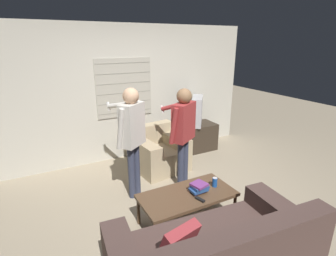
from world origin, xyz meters
TOP-DOWN VIEW (x-y plane):
  - ground_plane at (0.00, 0.00)m, footprint 16.00×16.00m
  - wall_back at (-0.00, 2.03)m, footprint 5.20×0.08m
  - armchair_beige at (0.26, 1.23)m, footprint 0.95×0.91m
  - coffee_table at (-0.09, -0.33)m, footprint 1.20×0.60m
  - tv_stand at (1.35, 1.63)m, footprint 0.81×0.49m
  - tv at (1.35, 1.63)m, footprint 0.54×0.62m
  - person_left_standing at (-0.46, 0.59)m, footprint 0.48×0.81m
  - person_right_standing at (0.34, 0.52)m, footprint 0.53×0.81m
  - book_stack at (0.06, -0.37)m, footprint 0.23×0.21m
  - soda_can at (0.32, -0.35)m, footprint 0.07×0.07m
  - spare_remote at (-0.03, -0.52)m, footprint 0.07×0.14m

SIDE VIEW (x-z plane):
  - ground_plane at x=0.00m, z-range 0.00..0.00m
  - tv_stand at x=1.35m, z-range 0.00..0.57m
  - armchair_beige at x=0.26m, z-range -0.08..0.70m
  - coffee_table at x=-0.09m, z-range 0.17..0.59m
  - spare_remote at x=-0.03m, z-range 0.42..0.44m
  - soda_can at x=0.32m, z-range 0.42..0.54m
  - book_stack at x=0.06m, z-range 0.42..0.55m
  - tv at x=1.35m, z-range 0.57..1.16m
  - person_right_standing at x=0.34m, z-range 0.22..1.80m
  - person_left_standing at x=-0.46m, z-range 0.22..1.86m
  - wall_back at x=0.00m, z-range 0.00..2.55m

